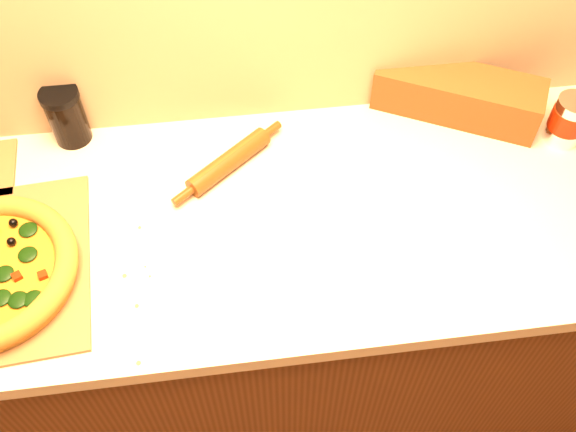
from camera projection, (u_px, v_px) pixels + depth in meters
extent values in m
cube|color=#4C2710|center=(255.00, 319.00, 1.80)|extent=(2.80, 0.65, 0.86)
cube|color=beige|center=(247.00, 224.00, 1.44)|extent=(2.84, 0.68, 0.04)
cube|color=brown|center=(1.00, 168.00, 1.50)|extent=(0.08, 0.18, 0.01)
ellipsoid|color=black|center=(14.00, 254.00, 1.32)|extent=(0.04, 0.04, 0.01)
cylinder|color=#5B2C0F|center=(229.00, 161.00, 1.49)|extent=(0.21, 0.18, 0.05)
cylinder|color=#5B2C0F|center=(271.00, 130.00, 1.55)|extent=(0.05, 0.05, 0.02)
cylinder|color=#5B2C0F|center=(183.00, 196.00, 1.43)|extent=(0.05, 0.05, 0.02)
cylinder|color=silver|center=(569.00, 120.00, 1.52)|extent=(0.09, 0.09, 0.12)
cylinder|color=#9C1B05|center=(569.00, 118.00, 1.52)|extent=(0.09, 0.09, 0.06)
cube|color=brown|center=(457.00, 94.00, 1.58)|extent=(0.42, 0.30, 0.11)
cylinder|color=black|center=(67.00, 118.00, 1.52)|extent=(0.09, 0.09, 0.13)
cylinder|color=black|center=(59.00, 95.00, 1.46)|extent=(0.09, 0.09, 0.02)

